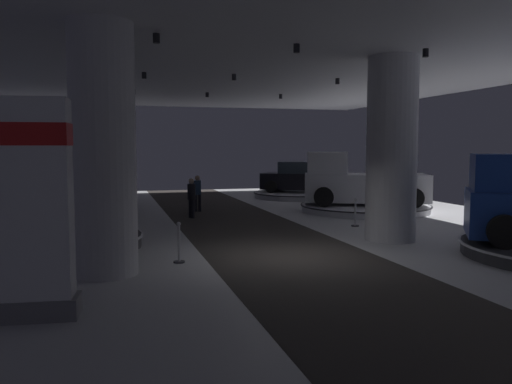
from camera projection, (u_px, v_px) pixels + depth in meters
The scene contains 19 objects.
ground at pixel (291, 257), 13.49m from camera, with size 24.00×44.00×0.06m.
ceiling_with_spotlights at pixel (292, 38), 13.02m from camera, with size 24.00×44.00×0.39m.
column_right at pixel (392, 150), 15.62m from camera, with size 1.50×1.50×5.50m.
column_left at pixel (103, 150), 11.36m from camera, with size 1.41×1.41×5.50m.
brand_sign_pylon at pixel (36, 205), 8.46m from camera, with size 1.32×0.77×3.61m.
display_platform_deep_left at pixel (77, 203), 24.83m from camera, with size 5.09×5.09×0.32m.
display_car_deep_left at pixel (77, 184), 24.78m from camera, with size 2.94×4.49×1.71m.
display_platform_far_right at pixel (365, 208), 22.99m from camera, with size 5.68×5.68×0.31m.
pickup_truck_far_right at pixel (358, 183), 22.93m from camera, with size 5.70×4.11×2.30m.
display_platform_far_left at pixel (59, 215), 20.37m from camera, with size 5.76×5.76×0.35m.
display_car_far_left at pixel (57, 191), 20.31m from camera, with size 3.67×4.54×1.71m.
display_platform_mid_left at pixel (47, 242), 14.47m from camera, with size 5.23×5.23×0.35m.
display_car_mid_left at pixel (47, 209), 14.37m from camera, with size 3.81×4.50×1.71m.
display_platform_deep_right at pixel (300, 194), 29.37m from camera, with size 5.19×5.19×0.32m.
display_car_deep_right at pixel (299, 178), 29.30m from camera, with size 4.53×3.72×1.71m.
visitor_walking_near at pixel (191, 196), 20.75m from camera, with size 0.32×0.32×1.59m.
visitor_walking_far at pixel (197, 191), 22.88m from camera, with size 0.32×0.32×1.59m.
stanchion_a at pixel (179, 248), 12.71m from camera, with size 0.28×0.28×1.01m.
stanchion_b at pixel (355, 216), 18.62m from camera, with size 0.28×0.28×1.01m.
Camera 1 is at (-4.46, -12.57, 2.81)m, focal length 36.57 mm.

